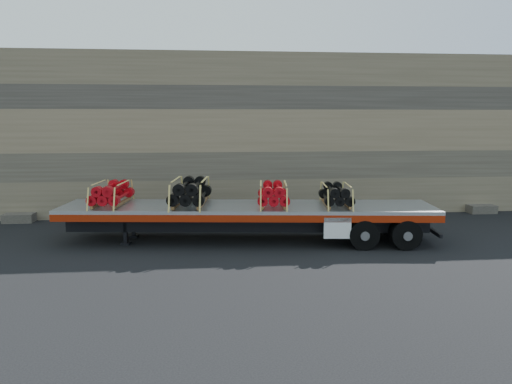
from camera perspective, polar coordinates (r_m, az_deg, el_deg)
The scene contains 7 objects.
ground at distance 16.81m, azimuth -4.46°, elevation -6.18°, with size 120.00×120.00×0.00m, color black.
rock_wall at distance 22.78m, azimuth -4.96°, elevation 6.57°, with size 44.00×3.00×7.00m, color #7A6B54.
trailer at distance 17.30m, azimuth -0.98°, elevation -3.57°, with size 12.72×2.45×1.27m, color #B7BABF, non-canonical shape.
bundle_front at distance 17.89m, azimuth -16.18°, elevation -0.23°, with size 1.05×2.10×0.74m, color #BA0912, non-canonical shape.
bundle_midfront at distance 17.28m, azimuth -7.50°, elevation -0.07°, with size 1.21×2.42×0.86m, color black, non-canonical shape.
bundle_midrear at distance 17.12m, azimuth 1.97°, elevation -0.29°, with size 1.03×2.07×0.73m, color #BA0912, non-canonical shape.
bundle_rear at distance 17.30m, azimuth 9.11°, elevation -0.37°, with size 0.97×1.95×0.69m, color black, non-canonical shape.
Camera 1 is at (-0.35, -16.26, 4.25)m, focal length 35.00 mm.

